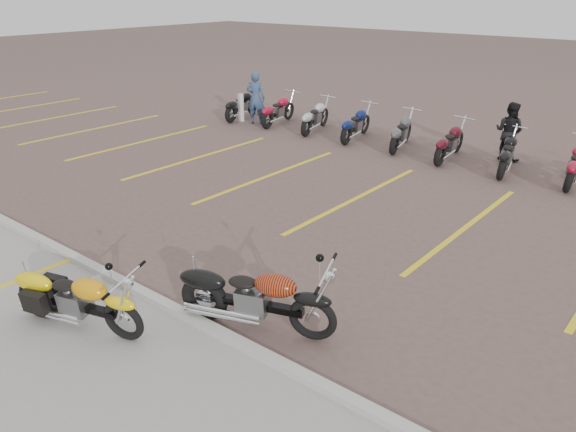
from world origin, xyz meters
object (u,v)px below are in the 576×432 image
(person_a, at_px, (256,98))
(bollard, at_px, (241,108))
(flame_cruiser, at_px, (253,299))
(yellow_cruiser, at_px, (77,300))
(person_b, at_px, (509,131))

(person_a, bearing_deg, bollard, -18.72)
(flame_cruiser, bearing_deg, bollard, 114.59)
(flame_cruiser, distance_m, person_a, 13.02)
(yellow_cruiser, bearing_deg, person_a, 104.20)
(person_b, height_order, bollard, person_b)
(yellow_cruiser, distance_m, flame_cruiser, 2.56)
(yellow_cruiser, xyz_separation_m, person_a, (-6.73, 11.26, 0.47))
(flame_cruiser, xyz_separation_m, bollard, (-9.43, 9.62, 0.01))
(person_a, distance_m, bollard, 0.83)
(person_a, relative_size, bollard, 1.86)
(flame_cruiser, xyz_separation_m, person_a, (-8.72, 9.66, 0.44))
(bollard, bearing_deg, yellow_cruiser, -56.46)
(person_a, relative_size, person_b, 1.12)
(yellow_cruiser, relative_size, person_b, 1.31)
(person_a, xyz_separation_m, person_b, (8.56, 1.22, -0.10))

